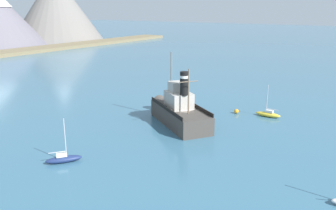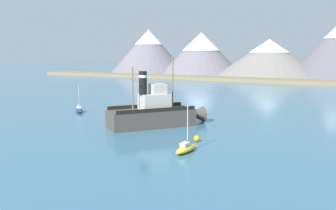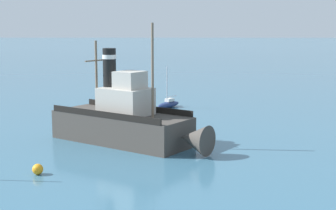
% 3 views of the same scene
% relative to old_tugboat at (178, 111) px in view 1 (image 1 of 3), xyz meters
% --- Properties ---
extents(ground_plane, '(600.00, 600.00, 0.00)m').
position_rel_old_tugboat_xyz_m(ground_plane, '(-0.70, -1.23, -1.83)').
color(ground_plane, '#38667F').
extents(old_tugboat, '(10.98, 13.75, 9.90)m').
position_rel_old_tugboat_xyz_m(old_tugboat, '(0.00, 0.00, 0.00)').
color(old_tugboat, '#423D38').
rests_on(old_tugboat, ground).
extents(sailboat_navy, '(3.71, 3.14, 4.90)m').
position_rel_old_tugboat_xyz_m(sailboat_navy, '(-18.07, 3.29, -1.40)').
color(sailboat_navy, navy).
rests_on(sailboat_navy, ground).
extents(sailboat_yellow, '(1.15, 3.82, 4.90)m').
position_rel_old_tugboat_xyz_m(sailboat_yellow, '(10.13, -9.77, -1.40)').
color(sailboat_yellow, gold).
rests_on(sailboat_yellow, ground).
extents(mooring_buoy, '(0.72, 0.72, 0.72)m').
position_rel_old_tugboat_xyz_m(mooring_buoy, '(9.06, -5.09, -1.47)').
color(mooring_buoy, orange).
rests_on(mooring_buoy, ground).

